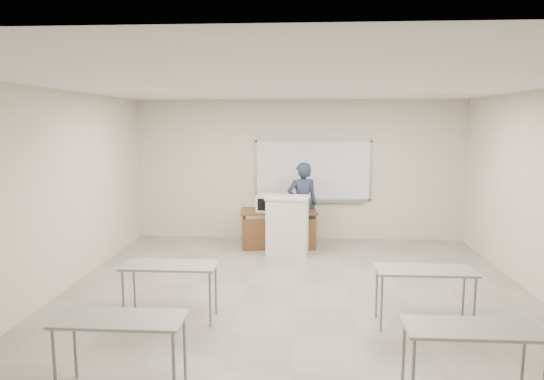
# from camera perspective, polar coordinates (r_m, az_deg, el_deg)

# --- Properties ---
(floor) EXTENTS (7.00, 8.00, 0.01)m
(floor) POSITION_cam_1_polar(r_m,az_deg,el_deg) (6.87, 2.79, -13.64)
(floor) COLOR gray
(floor) RESTS_ON ground
(whiteboard) EXTENTS (2.48, 0.10, 1.31)m
(whiteboard) POSITION_cam_1_polar(r_m,az_deg,el_deg) (10.41, 4.84, 2.22)
(whiteboard) COLOR white
(whiteboard) RESTS_ON floor
(student_desks) EXTENTS (4.40, 2.20, 0.73)m
(student_desks) POSITION_cam_1_polar(r_m,az_deg,el_deg) (5.37, 2.60, -12.27)
(student_desks) COLOR gray
(student_desks) RESTS_ON floor
(instructor_desk) EXTENTS (1.54, 0.77, 0.75)m
(instructor_desk) POSITION_cam_1_polar(r_m,az_deg,el_deg) (9.79, 0.76, -3.59)
(instructor_desk) COLOR brown
(instructor_desk) RESTS_ON floor
(podium) EXTENTS (0.80, 0.58, 1.13)m
(podium) POSITION_cam_1_polar(r_m,az_deg,el_deg) (9.31, 1.84, -4.16)
(podium) COLOR white
(podium) RESTS_ON floor
(crt_monitor) EXTENTS (0.36, 0.41, 0.35)m
(crt_monitor) POSITION_cam_1_polar(r_m,az_deg,el_deg) (9.72, -0.72, -1.53)
(crt_monitor) COLOR beige
(crt_monitor) RESTS_ON instructor_desk
(laptop) EXTENTS (0.33, 0.31, 0.24)m
(laptop) POSITION_cam_1_polar(r_m,az_deg,el_deg) (9.99, 3.13, -1.91)
(laptop) COLOR black
(laptop) RESTS_ON instructor_desk
(mouse) EXTENTS (0.09, 0.06, 0.03)m
(mouse) POSITION_cam_1_polar(r_m,az_deg,el_deg) (9.65, 1.92, -2.50)
(mouse) COLOR #AEAFB6
(mouse) RESTS_ON instructor_desk
(keyboard) EXTENTS (0.50, 0.28, 0.03)m
(keyboard) POSITION_cam_1_polar(r_m,az_deg,el_deg) (9.09, 0.88, -0.77)
(keyboard) COLOR beige
(keyboard) RESTS_ON podium
(presenter) EXTENTS (0.71, 0.55, 1.72)m
(presenter) POSITION_cam_1_polar(r_m,az_deg,el_deg) (9.91, 3.58, -1.68)
(presenter) COLOR black
(presenter) RESTS_ON floor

